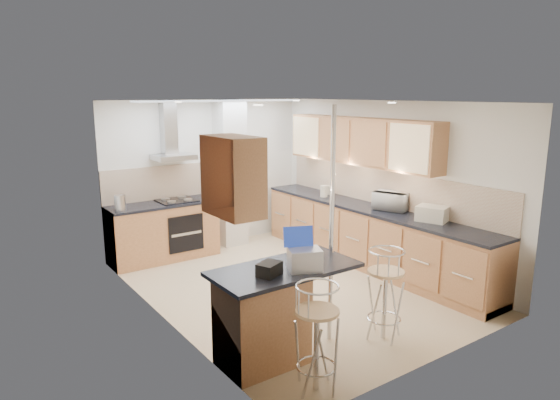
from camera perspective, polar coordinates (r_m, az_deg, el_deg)
ground at (r=6.98m, az=1.09°, el=-9.82°), size 4.80×4.80×0.00m
room_shell at (r=7.04m, az=1.47°, el=3.43°), size 3.64×4.84×2.51m
right_counter at (r=7.76m, az=10.10°, el=-4.12°), size 0.63×4.40×0.92m
back_counter at (r=8.15m, az=-13.19°, el=-3.46°), size 1.70×0.63×0.92m
peninsula at (r=5.10m, az=0.54°, el=-12.61°), size 1.47×0.72×0.94m
microwave at (r=7.50m, az=12.63°, el=-0.10°), size 0.48×0.57×0.27m
laptop at (r=4.83m, az=2.84°, el=-6.82°), size 0.37×0.34×0.21m
bag at (r=4.70m, az=-1.23°, el=-7.90°), size 0.27×0.24×0.12m
bar_stool_near at (r=4.57m, az=4.21°, el=-15.43°), size 0.46×0.46×1.00m
bar_stool_end at (r=5.54m, az=11.91°, el=-10.49°), size 0.58×0.58×1.01m
jar_a at (r=8.28m, az=5.04°, el=1.00°), size 0.14×0.14×0.19m
jar_b at (r=8.51m, az=5.53°, el=1.14°), size 0.13×0.13×0.15m
jar_c at (r=7.59m, az=11.67°, el=-0.17°), size 0.18×0.18×0.21m
jar_d at (r=7.55m, az=12.78°, el=-0.56°), size 0.12×0.12×0.14m
bread_bin at (r=7.01m, az=17.01°, el=-1.50°), size 0.42×0.47×0.20m
kettle at (r=7.65m, az=-17.81°, el=-0.31°), size 0.16×0.16×0.24m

